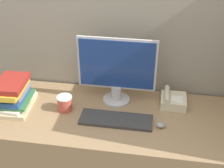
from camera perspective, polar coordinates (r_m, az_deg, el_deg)
name	(u,v)px	position (r m, az deg, el deg)	size (l,w,h in m)	color
cubicle_panel_rear	(118,72)	(2.29, 1.10, 2.12)	(2.07, 0.04, 1.75)	gray
desk	(110,157)	(2.30, -0.39, -13.25)	(1.67, 0.67, 0.76)	#937551
monitor	(117,71)	(2.05, 0.87, 2.32)	(0.52, 0.18, 0.47)	#B7B7BC
keyboard	(116,120)	(1.99, 0.74, -6.54)	(0.46, 0.15, 0.02)	#333333
mouse	(161,125)	(1.96, 8.88, -7.44)	(0.06, 0.05, 0.03)	gray
coffee_cup	(65,103)	(2.09, -8.62, -3.49)	(0.10, 0.10, 0.10)	#BF4C3F
book_stack	(13,95)	(2.17, -17.73, -1.87)	(0.25, 0.31, 0.21)	#C6B78C
desk_telephone	(173,100)	(2.16, 11.04, -2.94)	(0.17, 0.18, 0.10)	beige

